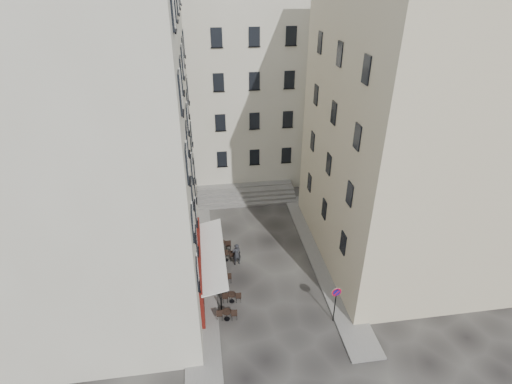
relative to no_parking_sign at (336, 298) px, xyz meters
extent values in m
plane|color=black|center=(-3.43, 2.89, -1.86)|extent=(90.00, 90.00, 0.00)
cube|color=slate|center=(-7.93, 6.89, -1.80)|extent=(2.00, 22.00, 0.12)
cube|color=slate|center=(1.07, 5.89, -1.80)|extent=(2.00, 18.00, 0.12)
cube|color=beige|center=(-13.93, 5.89, 8.14)|extent=(12.00, 16.00, 20.00)
cube|color=beige|center=(7.07, 6.39, 7.14)|extent=(12.00, 14.00, 18.00)
cube|color=beige|center=(-4.43, 21.89, 7.14)|extent=(18.00, 10.00, 18.00)
cube|color=#430D09|center=(-7.85, 3.89, -0.11)|extent=(0.25, 7.00, 3.50)
cube|color=black|center=(-7.81, 3.89, -0.46)|extent=(0.06, 3.85, 2.00)
cube|color=white|center=(-7.03, 3.89, 1.09)|extent=(1.58, 7.30, 0.41)
cube|color=#5A5756|center=(-3.43, 14.79, -1.76)|extent=(9.00, 1.80, 0.20)
cube|color=#5A5756|center=(-3.43, 15.24, -1.56)|extent=(9.00, 1.80, 0.20)
cube|color=#5A5756|center=(-3.43, 15.69, -1.36)|extent=(9.00, 1.80, 0.20)
cube|color=#5A5756|center=(-3.43, 16.14, -1.16)|extent=(9.00, 1.80, 0.20)
cylinder|color=black|center=(-6.68, 1.89, -1.41)|extent=(0.10, 0.10, 0.90)
sphere|color=black|center=(-6.68, 1.89, -0.94)|extent=(0.12, 0.12, 0.12)
cylinder|color=black|center=(-6.68, 5.39, -1.41)|extent=(0.10, 0.10, 0.90)
sphere|color=black|center=(-6.68, 5.39, -0.94)|extent=(0.12, 0.12, 0.12)
cylinder|color=black|center=(-6.68, 8.89, -1.41)|extent=(0.10, 0.10, 0.90)
sphere|color=black|center=(-6.68, 8.89, -0.94)|extent=(0.12, 0.12, 0.12)
cylinder|color=black|center=(0.00, 0.01, -0.57)|extent=(0.07, 0.07, 2.58)
cylinder|color=#B00B20|center=(0.00, 0.00, 0.46)|extent=(0.60, 0.06, 0.60)
cylinder|color=navy|center=(0.00, -0.02, 0.46)|extent=(0.43, 0.06, 0.43)
cube|color=#B00B20|center=(0.00, -0.05, 0.46)|extent=(0.35, 0.04, 0.35)
cylinder|color=black|center=(-6.41, 1.00, -1.79)|extent=(0.35, 0.35, 0.02)
cylinder|color=black|center=(-6.41, 1.00, -1.46)|extent=(0.05, 0.05, 0.69)
cylinder|color=black|center=(-6.41, 1.00, -1.15)|extent=(0.59, 0.59, 0.04)
cube|color=black|center=(-5.97, 1.00, -1.41)|extent=(0.37, 0.37, 0.88)
cube|color=black|center=(-6.85, 1.10, -1.41)|extent=(0.37, 0.37, 0.88)
cylinder|color=black|center=(-5.97, 2.44, -1.79)|extent=(0.33, 0.33, 0.02)
cylinder|color=black|center=(-5.97, 2.44, -1.49)|extent=(0.05, 0.05, 0.65)
cylinder|color=black|center=(-5.97, 2.44, -1.19)|extent=(0.56, 0.56, 0.04)
cube|color=black|center=(-5.56, 2.44, -1.44)|extent=(0.35, 0.35, 0.83)
cube|color=black|center=(-6.39, 2.53, -1.44)|extent=(0.35, 0.35, 0.83)
cylinder|color=black|center=(-6.44, 4.34, -1.79)|extent=(0.35, 0.35, 0.02)
cylinder|color=black|center=(-6.44, 4.34, -1.47)|extent=(0.05, 0.05, 0.67)
cylinder|color=black|center=(-6.44, 4.34, -1.16)|extent=(0.58, 0.58, 0.04)
cube|color=black|center=(-6.01, 4.34, -1.42)|extent=(0.37, 0.37, 0.87)
cube|color=black|center=(-6.87, 4.43, -1.42)|extent=(0.37, 0.37, 0.87)
cylinder|color=black|center=(-6.02, 6.65, -1.78)|extent=(0.37, 0.37, 0.02)
cylinder|color=black|center=(-6.02, 6.65, -1.44)|extent=(0.05, 0.05, 0.73)
cylinder|color=black|center=(-6.02, 6.65, -1.11)|extent=(0.62, 0.62, 0.04)
cube|color=black|center=(-5.56, 6.65, -1.39)|extent=(0.39, 0.39, 0.93)
cube|color=black|center=(-6.49, 6.76, -1.39)|extent=(0.39, 0.39, 0.93)
cylinder|color=black|center=(-6.21, 7.91, -1.78)|extent=(0.38, 0.38, 0.02)
cylinder|color=black|center=(-6.21, 7.91, -1.44)|extent=(0.05, 0.05, 0.73)
cylinder|color=black|center=(-6.21, 7.91, -1.10)|extent=(0.63, 0.63, 0.04)
cube|color=black|center=(-5.74, 7.91, -1.39)|extent=(0.40, 0.40, 0.94)
cube|color=black|center=(-6.68, 8.01, -1.39)|extent=(0.40, 0.40, 0.94)
imported|color=#222328|center=(-5.27, 6.16, -0.96)|extent=(0.74, 0.58, 1.78)
camera|label=1|loc=(-7.17, -16.47, 17.04)|focal=28.00mm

